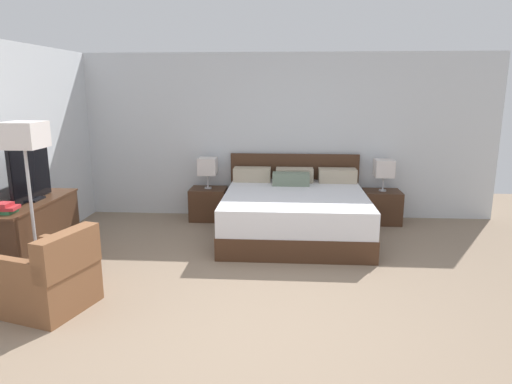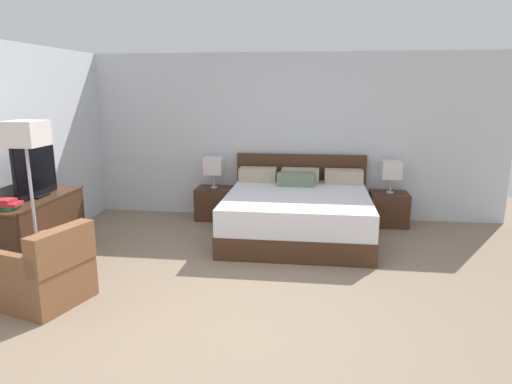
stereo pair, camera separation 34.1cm
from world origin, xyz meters
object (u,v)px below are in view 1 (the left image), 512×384
object	(u,v)px
nightstand_right	(382,207)
book_red_cover	(5,211)
armchair_by_window	(51,280)
bed	(295,212)
dresser	(33,232)
nightstand_left	(208,204)
book_small_top	(1,205)
tv	(30,174)
book_blue_cover	(4,208)
floor_lamp	(24,146)
table_lamp_left	(208,167)
table_lamp_right	(384,169)

from	to	relation	value
nightstand_right	book_red_cover	size ratio (longest dim) A/B	2.78
armchair_by_window	nightstand_right	bearing A→B (deg)	40.22
bed	dresser	xyz separation A→B (m)	(-2.99, -1.26, 0.05)
bed	armchair_by_window	distance (m)	3.22
nightstand_left	book_small_top	size ratio (longest dim) A/B	2.64
armchair_by_window	bed	bearing A→B (deg)	45.75
dresser	armchair_by_window	bearing A→B (deg)	-54.70
dresser	book_small_top	distance (m)	0.66
nightstand_right	tv	bearing A→B (deg)	-156.16
book_blue_cover	armchair_by_window	xyz separation A→B (m)	(0.73, -0.56, -0.51)
tv	book_blue_cover	size ratio (longest dim) A/B	3.01
armchair_by_window	book_red_cover	bearing A→B (deg)	142.21
nightstand_right	dresser	xyz separation A→B (m)	(-4.30, -1.96, 0.14)
tv	book_blue_cover	distance (m)	0.60
book_blue_cover	tv	bearing A→B (deg)	91.07
tv	floor_lamp	bearing A→B (deg)	-61.44
table_lamp_left	book_red_cover	size ratio (longest dim) A/B	2.42
bed	nightstand_left	world-z (taller)	bed
table_lamp_right	armchair_by_window	world-z (taller)	table_lamp_right
bed	floor_lamp	distance (m)	3.39
bed	floor_lamp	bearing A→B (deg)	-146.56
book_blue_cover	book_small_top	world-z (taller)	book_small_top
floor_lamp	armchair_by_window	bearing A→B (deg)	-51.61
table_lamp_right	floor_lamp	distance (m)	4.73
tv	armchair_by_window	world-z (taller)	tv
nightstand_right	dresser	world-z (taller)	dresser
table_lamp_right	book_small_top	xyz separation A→B (m)	(-4.32, -2.45, 0.01)
bed	book_red_cover	world-z (taller)	bed
bed	book_red_cover	xyz separation A→B (m)	(-2.97, -1.74, 0.43)
tv	book_blue_cover	bearing A→B (deg)	-88.93
table_lamp_left	armchair_by_window	distance (m)	3.20
table_lamp_left	book_small_top	bearing A→B (deg)	-124.68
book_small_top	table_lamp_left	bearing A→B (deg)	55.32
book_red_cover	book_small_top	world-z (taller)	book_small_top
dresser	book_blue_cover	world-z (taller)	book_blue_cover
nightstand_left	table_lamp_left	distance (m)	0.58
book_red_cover	dresser	bearing A→B (deg)	91.79
tv	armchair_by_window	bearing A→B (deg)	-56.38
nightstand_right	armchair_by_window	world-z (taller)	armchair_by_window
table_lamp_right	book_small_top	size ratio (longest dim) A/B	2.30
nightstand_left	table_lamp_right	xyz separation A→B (m)	(2.63, 0.00, 0.58)
bed	book_red_cover	bearing A→B (deg)	-149.62
dresser	nightstand_right	bearing A→B (deg)	24.54
bed	book_red_cover	distance (m)	3.47
nightstand_left	table_lamp_right	size ratio (longest dim) A/B	1.15
nightstand_right	dresser	bearing A→B (deg)	-155.46
table_lamp_left	table_lamp_right	bearing A→B (deg)	0.00
nightstand_left	nightstand_right	distance (m)	2.63
armchair_by_window	book_small_top	bearing A→B (deg)	143.48
table_lamp_right	floor_lamp	world-z (taller)	floor_lamp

